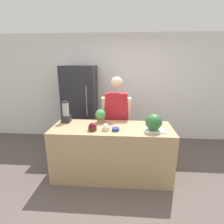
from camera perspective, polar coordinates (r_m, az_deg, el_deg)
The scene contains 12 objects.
ground_plane at distance 3.05m, azimuth -0.57°, elevation -23.55°, with size 14.00×14.00×0.00m, color #564C47.
wall_back at distance 4.44m, azimuth 1.52°, elevation 7.72°, with size 8.00×0.06×2.60m.
counter_island at distance 3.09m, azimuth -0.05°, elevation -12.80°, with size 1.99×0.72×0.91m.
refrigerator at distance 4.27m, azimuth -10.20°, elevation 2.09°, with size 0.75×0.68×1.87m.
person at distance 3.43m, azimuth 1.44°, elevation -2.26°, with size 0.55×0.27×1.69m.
cutting_board at distance 2.84m, azimuth 13.61°, elevation -5.73°, with size 0.34×0.25×0.01m.
watermelon at distance 2.78m, azimuth 13.44°, elevation -3.25°, with size 0.26×0.26×0.26m.
bowl_cherries at distance 2.76m, azimuth -6.41°, elevation -4.95°, with size 0.13×0.13×0.13m.
bowl_cream at distance 2.76m, azimuth -2.05°, elevation -5.05°, with size 0.12×0.12×0.11m.
bowl_small_blue at distance 2.75m, azimuth 1.17°, elevation -5.66°, with size 0.12×0.12×0.05m.
blender at distance 3.21m, azimuth -14.83°, elevation -0.33°, with size 0.15×0.15×0.38m.
potted_plant at distance 3.09m, azimuth -3.78°, elevation -1.10°, with size 0.18×0.18×0.24m.
Camera 1 is at (0.19, -2.34, 1.95)m, focal length 28.00 mm.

